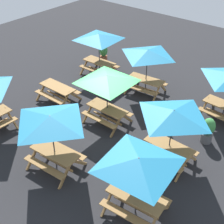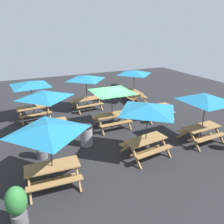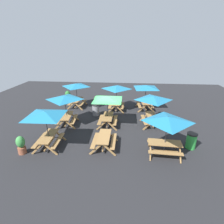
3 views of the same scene
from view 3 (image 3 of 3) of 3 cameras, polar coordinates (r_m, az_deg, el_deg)
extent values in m
plane|color=#232326|center=(13.45, -0.63, -3.97)|extent=(29.24, 29.24, 0.00)
cube|color=olive|center=(13.33, 12.87, -1.32)|extent=(1.85, 0.84, 0.05)
cube|color=olive|center=(13.57, 15.04, -2.44)|extent=(1.82, 0.41, 0.04)
cube|color=olive|center=(13.33, 10.46, -2.47)|extent=(1.82, 0.41, 0.04)
cube|color=olive|center=(12.87, 15.02, -4.20)|extent=(0.12, 0.80, 0.81)
cube|color=olive|center=(12.71, 11.83, -4.25)|extent=(0.12, 0.80, 0.81)
cube|color=olive|center=(14.25, 13.55, -1.45)|extent=(0.12, 0.80, 0.81)
cube|color=olive|center=(14.10, 10.66, -1.45)|extent=(0.12, 0.80, 0.81)
cube|color=olive|center=(13.54, 12.69, -3.34)|extent=(1.56, 0.20, 0.06)
cylinder|color=#2D2D33|center=(13.17, 13.02, 0.32)|extent=(0.04, 0.04, 2.30)
pyramid|color=teal|center=(12.85, 13.40, 4.51)|extent=(2.16, 2.16, 0.28)
cube|color=olive|center=(12.97, -1.38, -1.41)|extent=(1.80, 0.70, 0.05)
cube|color=olive|center=(13.04, 1.04, -2.66)|extent=(1.80, 0.26, 0.04)
cube|color=olive|center=(13.15, -3.75, -2.48)|extent=(1.80, 0.26, 0.04)
cube|color=olive|center=(12.38, -0.09, -4.47)|extent=(0.06, 0.80, 0.81)
cube|color=olive|center=(12.47, -3.44, -4.32)|extent=(0.06, 0.80, 0.81)
cube|color=olive|center=(13.79, 0.50, -1.59)|extent=(0.06, 0.80, 0.81)
cube|color=olive|center=(13.87, -2.50, -1.48)|extent=(0.06, 0.80, 0.81)
cube|color=olive|center=(13.18, -1.36, -3.48)|extent=(1.56, 0.07, 0.06)
cylinder|color=#2D2D33|center=(12.81, -1.40, 0.28)|extent=(0.04, 0.04, 2.30)
pyramid|color=green|center=(12.47, -1.44, 4.59)|extent=(2.83, 2.83, 0.28)
cube|color=olive|center=(11.01, -20.05, -7.34)|extent=(1.82, 0.76, 0.05)
cube|color=olive|center=(10.95, -17.17, -8.86)|extent=(1.81, 0.32, 0.04)
cube|color=olive|center=(11.37, -22.44, -8.42)|extent=(1.81, 0.32, 0.04)
cube|color=olive|center=(10.45, -19.53, -11.31)|extent=(0.09, 0.80, 0.81)
cube|color=olive|center=(10.74, -23.19, -10.91)|extent=(0.09, 0.80, 0.81)
cube|color=olive|center=(11.68, -16.73, -7.21)|extent=(0.09, 0.80, 0.81)
cube|color=olive|center=(11.95, -20.05, -6.98)|extent=(0.09, 0.80, 0.81)
cube|color=olive|center=(11.26, -19.71, -9.66)|extent=(1.56, 0.12, 0.06)
cylinder|color=#2D2D33|center=(10.83, -20.33, -5.44)|extent=(0.04, 0.04, 2.30)
pyramid|color=teal|center=(10.42, -21.05, -0.49)|extent=(2.83, 2.83, 0.28)
cube|color=olive|center=(16.43, 10.72, 3.33)|extent=(1.86, 0.87, 0.05)
cube|color=olive|center=(16.64, 12.51, 2.36)|extent=(1.82, 0.43, 0.04)
cube|color=olive|center=(16.43, 8.77, 2.39)|extent=(1.82, 0.43, 0.04)
cube|color=olive|center=(15.91, 12.42, 1.15)|extent=(0.14, 0.80, 0.81)
cube|color=olive|center=(15.77, 9.83, 1.16)|extent=(0.14, 0.80, 0.81)
cube|color=olive|center=(17.35, 11.36, 2.99)|extent=(0.14, 0.80, 0.81)
cube|color=olive|center=(17.21, 8.98, 3.00)|extent=(0.14, 0.80, 0.81)
cube|color=olive|center=(16.60, 10.60, 1.63)|extent=(1.56, 0.22, 0.06)
cylinder|color=#2D2D33|center=(16.31, 10.82, 4.69)|extent=(0.04, 0.04, 2.30)
pyramid|color=teal|center=(16.05, 11.08, 8.14)|extent=(2.82, 2.82, 0.28)
cube|color=olive|center=(17.09, -11.32, 4.01)|extent=(1.84, 0.82, 0.05)
cube|color=olive|center=(17.01, -9.50, 3.02)|extent=(1.81, 0.38, 0.04)
cube|color=olive|center=(17.37, -12.96, 3.16)|extent=(1.81, 0.38, 0.04)
cube|color=olive|center=(16.40, -10.92, 1.90)|extent=(0.11, 0.80, 0.81)
cube|color=olive|center=(16.65, -13.29, 2.02)|extent=(0.11, 0.80, 0.81)
cube|color=olive|center=(17.79, -9.29, 3.61)|extent=(0.11, 0.80, 0.81)
cube|color=olive|center=(18.02, -11.51, 3.70)|extent=(0.11, 0.80, 0.81)
cube|color=olive|center=(17.26, -11.19, 2.37)|extent=(1.56, 0.17, 0.06)
cylinder|color=#2D2D33|center=(16.97, -11.42, 5.33)|extent=(0.04, 0.04, 2.30)
pyramid|color=teal|center=(16.72, -11.68, 8.64)|extent=(2.13, 2.13, 0.28)
cube|color=olive|center=(10.32, -2.59, -7.95)|extent=(1.80, 0.71, 0.05)
cube|color=olive|center=(10.42, 0.48, -9.46)|extent=(1.80, 0.27, 0.04)
cube|color=olive|center=(10.55, -5.56, -9.16)|extent=(1.80, 0.27, 0.04)
cube|color=olive|center=(9.82, -0.98, -12.18)|extent=(0.06, 0.80, 0.81)
cube|color=olive|center=(9.91, -5.27, -11.93)|extent=(0.06, 0.80, 0.81)
cube|color=olive|center=(11.14, -0.16, -7.69)|extent=(0.06, 0.80, 0.81)
cube|color=olive|center=(11.22, -3.91, -7.52)|extent=(0.06, 0.80, 0.81)
cube|color=olive|center=(10.59, -2.54, -10.39)|extent=(1.56, 0.07, 0.06)
cube|color=olive|center=(10.13, 16.87, -9.59)|extent=(0.79, 1.83, 0.05)
cube|color=olive|center=(10.74, 16.30, -9.39)|extent=(0.35, 1.81, 0.04)
cube|color=olive|center=(9.83, 17.13, -12.70)|extent=(0.35, 1.81, 0.04)
cube|color=olive|center=(10.79, 20.54, -10.34)|extent=(0.80, 0.10, 0.81)
cube|color=olive|center=(10.19, 21.35, -12.50)|extent=(0.80, 0.10, 0.81)
cube|color=olive|center=(10.53, 12.12, -10.15)|extent=(0.80, 0.10, 0.81)
cube|color=olive|center=(9.92, 12.38, -12.38)|extent=(0.80, 0.10, 0.81)
cube|color=olive|center=(10.41, 16.55, -12.04)|extent=(0.15, 1.56, 0.06)
cylinder|color=#2D2D33|center=(9.93, 17.13, -7.57)|extent=(0.04, 0.04, 2.30)
pyramid|color=teal|center=(9.49, 17.80, -2.24)|extent=(2.10, 2.10, 0.28)
cube|color=olive|center=(15.98, 1.45, 3.18)|extent=(1.82, 0.74, 0.05)
cube|color=olive|center=(16.04, 3.40, 2.12)|extent=(1.81, 0.30, 0.04)
cube|color=olive|center=(16.13, -0.51, 2.27)|extent=(1.81, 0.30, 0.04)
cube|color=olive|center=(15.35, 2.54, 0.89)|extent=(0.08, 0.80, 0.81)
cube|color=olive|center=(15.41, -0.17, 1.00)|extent=(0.08, 0.80, 0.81)
cube|color=olive|center=(16.81, 2.91, 2.79)|extent=(0.08, 0.80, 0.81)
cube|color=olive|center=(16.87, 0.43, 2.88)|extent=(0.08, 0.80, 0.81)
cube|color=olive|center=(16.15, 1.43, 1.43)|extent=(1.56, 0.11, 0.06)
cylinder|color=#2D2D33|center=(15.85, 1.46, 4.58)|extent=(0.04, 0.04, 2.30)
pyramid|color=teal|center=(15.58, 1.50, 8.13)|extent=(2.04, 2.04, 0.28)
cube|color=olive|center=(13.53, -14.61, -1.12)|extent=(1.86, 0.89, 0.05)
cube|color=olive|center=(13.53, -12.23, -2.24)|extent=(1.82, 0.45, 0.04)
cube|color=olive|center=(13.79, -16.72, -2.23)|extent=(1.82, 0.45, 0.04)
cube|color=olive|center=(12.91, -13.63, -3.98)|extent=(0.15, 0.80, 0.81)
cube|color=olive|center=(13.09, -16.75, -3.95)|extent=(0.15, 0.80, 0.81)
cube|color=olive|center=(14.30, -12.38, -1.26)|extent=(0.15, 0.80, 0.81)
cube|color=olive|center=(14.46, -15.22, -1.26)|extent=(0.15, 0.80, 0.81)
cube|color=olive|center=(13.74, -14.41, -3.12)|extent=(1.56, 0.24, 0.06)
cylinder|color=#2D2D33|center=(13.38, -14.78, 0.50)|extent=(0.04, 0.04, 2.30)
pyramid|color=teal|center=(13.06, -15.20, 4.62)|extent=(2.20, 2.20, 0.28)
cylinder|color=gray|center=(14.96, -5.33, 0.56)|extent=(0.56, 0.56, 0.90)
cylinder|color=black|center=(14.79, -5.40, 2.33)|extent=(0.59, 0.59, 0.08)
cylinder|color=green|center=(11.39, 24.43, -8.69)|extent=(0.56, 0.56, 0.90)
cylinder|color=black|center=(11.17, 24.83, -6.52)|extent=(0.59, 0.59, 0.08)
cylinder|color=#59595B|center=(18.71, -14.06, 3.60)|extent=(0.44, 0.44, 0.40)
ellipsoid|color=#2D7233|center=(18.53, -14.24, 5.44)|extent=(0.57, 0.57, 0.85)
cylinder|color=#935138|center=(11.28, -27.26, -11.02)|extent=(0.44, 0.44, 0.40)
ellipsoid|color=#3D8C42|center=(11.02, -27.75, -8.62)|extent=(0.47, 0.47, 0.69)
cylinder|color=#59595B|center=(16.96, -4.95, 2.30)|extent=(0.44, 0.44, 0.40)
ellipsoid|color=#3D8C42|center=(16.78, -5.01, 4.10)|extent=(0.51, 0.51, 0.72)
camera|label=1|loc=(20.25, 28.22, 26.09)|focal=50.00mm
camera|label=2|loc=(19.84, -30.79, 16.79)|focal=35.00mm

